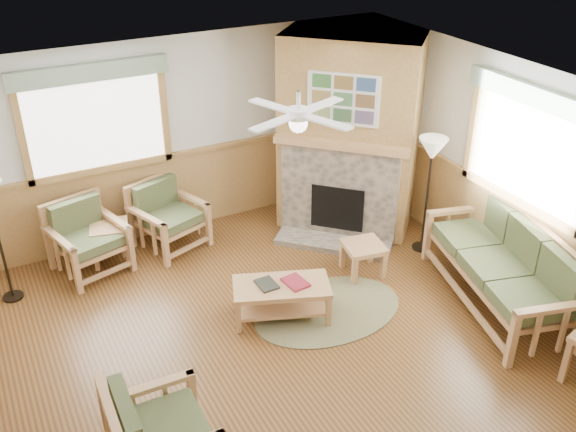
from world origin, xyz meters
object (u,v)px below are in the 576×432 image
sofa (500,266)px  armchair_left (162,432)px  armchair_back_left (88,239)px  coffee_table (282,300)px  footstool (363,258)px  floor_lamp_left (0,243)px  floor_lamp_right (427,195)px  armchair_back_right (169,217)px  end_table_chairs (111,243)px

sofa → armchair_left: bearing=-67.7°
armchair_back_left → coffee_table: armchair_back_left is taller
footstool → floor_lamp_left: size_ratio=0.31×
footstool → floor_lamp_right: 1.20m
armchair_left → floor_lamp_right: floor_lamp_right is taller
armchair_back_right → floor_lamp_left: floor_lamp_left is taller
footstool → sofa: bearing=-50.3°
sofa → coffee_table: 2.54m
floor_lamp_right → end_table_chairs: bearing=156.5°
armchair_back_left → footstool: size_ratio=1.91×
armchair_back_left → floor_lamp_left: bearing=174.5°
armchair_back_right → footstool: bearing=-62.3°
floor_lamp_left → armchair_back_right: bearing=7.1°
armchair_left → end_table_chairs: armchair_left is taller
armchair_back_left → armchair_back_right: armchair_back_left is taller
footstool → floor_lamp_left: bearing=159.5°
sofa → armchair_back_right: (-2.96, 3.00, -0.06)m
armchair_back_left → floor_lamp_left: 1.06m
armchair_back_left → end_table_chairs: 0.35m
floor_lamp_left → end_table_chairs: bearing=11.4°
end_table_chairs → footstool: (2.73, -1.75, -0.06)m
armchair_back_left → footstool: armchair_back_left is taller
sofa → coffee_table: (-2.35, 0.93, -0.29)m
armchair_back_right → floor_lamp_right: floor_lamp_right is taller
armchair_back_right → end_table_chairs: bearing=160.0°
floor_lamp_right → footstool: bearing=-173.5°
coffee_table → footstool: bearing=34.8°
armchair_left → end_table_chairs: (0.44, 3.52, -0.20)m
armchair_back_right → armchair_left: 3.73m
armchair_left → footstool: (3.17, 1.77, -0.26)m
armchair_back_right → floor_lamp_left: size_ratio=0.58×
sofa → floor_lamp_right: size_ratio=1.37×
armchair_back_left → armchair_left: bearing=-107.9°
armchair_back_right → armchair_left: size_ratio=0.97×
sofa → floor_lamp_right: bearing=-164.8°
armchair_back_left → armchair_left: 3.44m
armchair_back_right → sofa: bearing=-65.4°
coffee_table → floor_lamp_right: bearing=31.7°
armchair_back_right → coffee_table: 2.17m
coffee_table → floor_lamp_left: 3.29m
armchair_back_right → coffee_table: armchair_back_right is taller
armchair_back_left → coffee_table: 2.62m
armchair_back_left → end_table_chairs: bearing=1.8°
armchair_back_left → footstool: bearing=-44.2°
armchair_left → floor_lamp_right: size_ratio=0.58×
armchair_left → sofa: bearing=-81.3°
armchair_back_right → footstool: (1.93, -1.75, -0.24)m
armchair_back_right → coffee_table: size_ratio=0.83×
sofa → footstool: bearing=-125.2°
armchair_left → end_table_chairs: bearing=-5.6°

